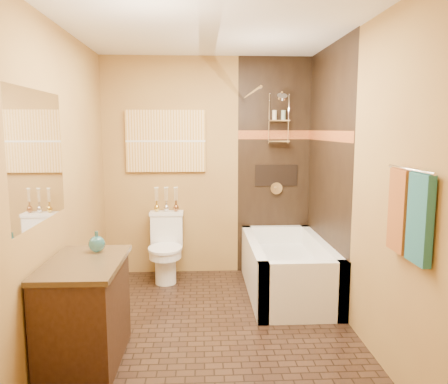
{
  "coord_description": "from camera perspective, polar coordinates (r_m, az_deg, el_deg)",
  "views": [
    {
      "loc": [
        -0.08,
        -3.55,
        1.69
      ],
      "look_at": [
        0.13,
        0.4,
        1.11
      ],
      "focal_mm": 35.0,
      "sensor_mm": 36.0,
      "label": 1
    }
  ],
  "objects": [
    {
      "name": "towel_teal",
      "position": [
        2.72,
        24.22,
        -3.23
      ],
      "size": [
        0.05,
        0.22,
        0.52
      ],
      "primitive_type": "cube",
      "color": "#1C5660",
      "rests_on": "towel_bar"
    },
    {
      "name": "curtain_rod",
      "position": [
        4.34,
        3.41,
        12.63
      ],
      "size": [
        0.03,
        1.55,
        0.03
      ],
      "primitive_type": "cylinder",
      "rotation": [
        1.57,
        0.0,
        0.0
      ],
      "color": "silver",
      "rests_on": "wall_back"
    },
    {
      "name": "wall_left",
      "position": [
        3.74,
        -20.41,
        1.02
      ],
      "size": [
        0.02,
        3.0,
        2.5
      ],
      "primitive_type": "cube",
      "color": "#A78440",
      "rests_on": "floor"
    },
    {
      "name": "wall_front",
      "position": [
        2.09,
        -0.72,
        -3.8
      ],
      "size": [
        2.4,
        0.02,
        2.5
      ],
      "primitive_type": "cube",
      "color": "#A78440",
      "rests_on": "floor"
    },
    {
      "name": "bud_vases",
      "position": [
        5.01,
        -7.55,
        -0.86
      ],
      "size": [
        0.28,
        0.06,
        0.27
      ],
      "color": "gold",
      "rests_on": "toilet"
    },
    {
      "name": "alcove_tile_back",
      "position": [
        5.13,
        6.58,
        3.29
      ],
      "size": [
        0.85,
        0.01,
        2.5
      ],
      "primitive_type": "cube",
      "color": "black",
      "rests_on": "wall_back"
    },
    {
      "name": "shower_fixtures",
      "position": [
        5.0,
        7.15,
        7.93
      ],
      "size": [
        0.24,
        0.33,
        1.16
      ],
      "color": "silver",
      "rests_on": "floor"
    },
    {
      "name": "wall_right",
      "position": [
        3.8,
        16.7,
        1.28
      ],
      "size": [
        0.02,
        3.0,
        2.5
      ],
      "primitive_type": "cube",
      "color": "#A78440",
      "rests_on": "floor"
    },
    {
      "name": "bathtub",
      "position": [
        4.62,
        8.23,
        -10.33
      ],
      "size": [
        0.8,
        1.5,
        0.55
      ],
      "color": "white",
      "rests_on": "floor"
    },
    {
      "name": "teal_bottle",
      "position": [
        3.46,
        -16.29,
        -6.25
      ],
      "size": [
        0.14,
        0.14,
        0.2
      ],
      "primitive_type": null,
      "rotation": [
        0.0,
        0.0,
        -0.12
      ],
      "color": "#236469",
      "rests_on": "vanity"
    },
    {
      "name": "sunset_painting",
      "position": [
        5.04,
        -7.62,
        6.61
      ],
      "size": [
        0.9,
        0.04,
        0.7
      ],
      "primitive_type": "cube",
      "color": "gold",
      "rests_on": "wall_back"
    },
    {
      "name": "mosaic_band_back",
      "position": [
        5.1,
        6.67,
        7.43
      ],
      "size": [
        0.85,
        0.01,
        0.1
      ],
      "primitive_type": "cube",
      "color": "#95341B",
      "rests_on": "alcove_tile_back"
    },
    {
      "name": "vanity_mirror",
      "position": [
        3.24,
        -23.09,
        4.27
      ],
      "size": [
        0.01,
        1.0,
        0.9
      ],
      "primitive_type": "cube",
      "color": "white",
      "rests_on": "wall_left"
    },
    {
      "name": "floor",
      "position": [
        3.93,
        -1.64,
        -17.2
      ],
      "size": [
        3.0,
        3.0,
        0.0
      ],
      "primitive_type": "plane",
      "color": "black",
      "rests_on": "ground"
    },
    {
      "name": "alcove_niche",
      "position": [
        5.13,
        6.85,
        2.17
      ],
      "size": [
        0.5,
        0.01,
        0.25
      ],
      "primitive_type": "cube",
      "color": "black",
      "rests_on": "alcove_tile_back"
    },
    {
      "name": "alcove_tile_right",
      "position": [
        4.5,
        13.35,
        2.44
      ],
      "size": [
        0.01,
        1.5,
        2.5
      ],
      "primitive_type": "cube",
      "color": "black",
      "rests_on": "wall_right"
    },
    {
      "name": "towel_rust",
      "position": [
        2.95,
        21.92,
        -2.26
      ],
      "size": [
        0.05,
        0.22,
        0.52
      ],
      "primitive_type": "cube",
      "color": "#96521B",
      "rests_on": "towel_bar"
    },
    {
      "name": "wall_back",
      "position": [
        5.07,
        -2.13,
        3.28
      ],
      "size": [
        2.4,
        0.02,
        2.5
      ],
      "primitive_type": "cube",
      "color": "#A78440",
      "rests_on": "floor"
    },
    {
      "name": "mosaic_band_right",
      "position": [
        4.48,
        13.38,
        7.16
      ],
      "size": [
        0.01,
        1.5,
        0.1
      ],
      "primitive_type": "cube",
      "color": "#95341B",
      "rests_on": "alcove_tile_right"
    },
    {
      "name": "towel_bar",
      "position": [
        2.8,
        23.15,
        2.72
      ],
      "size": [
        0.02,
        0.55,
        0.02
      ],
      "primitive_type": "cylinder",
      "rotation": [
        1.57,
        0.0,
        0.0
      ],
      "color": "silver",
      "rests_on": "wall_right"
    },
    {
      "name": "toilet",
      "position": [
        4.96,
        -7.59,
        -7.12
      ],
      "size": [
        0.38,
        0.56,
        0.75
      ],
      "rotation": [
        0.0,
        0.0,
        0.0
      ],
      "color": "white",
      "rests_on": "floor"
    },
    {
      "name": "vanity",
      "position": [
        3.41,
        -17.69,
        -14.66
      ],
      "size": [
        0.54,
        0.87,
        0.76
      ],
      "rotation": [
        0.0,
        0.0,
        -0.01
      ],
      "color": "black",
      "rests_on": "floor"
    },
    {
      "name": "ceiling",
      "position": [
        3.64,
        -1.81,
        21.14
      ],
      "size": [
        3.0,
        3.0,
        0.0
      ],
      "primitive_type": "plane",
      "color": "silver",
      "rests_on": "wall_back"
    }
  ]
}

